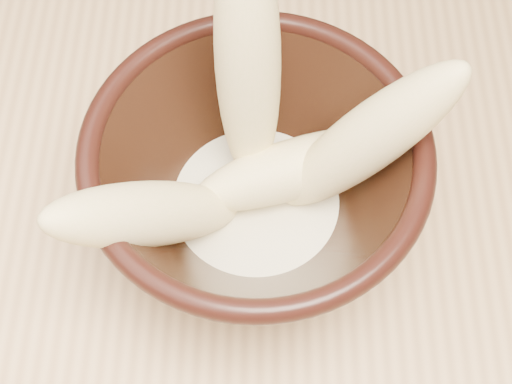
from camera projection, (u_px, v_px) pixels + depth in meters
bowl at (256, 185)px, 0.46m from camera, size 0.21×0.21×0.12m
milk_puddle at (256, 205)px, 0.48m from camera, size 0.12×0.12×0.02m
banana_upright at (248, 67)px, 0.42m from camera, size 0.05×0.09×0.19m
banana_left at (150, 214)px, 0.42m from camera, size 0.14×0.11×0.13m
banana_right at (365, 141)px, 0.42m from camera, size 0.13×0.05×0.15m
banana_across at (293, 169)px, 0.46m from camera, size 0.14×0.08×0.05m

